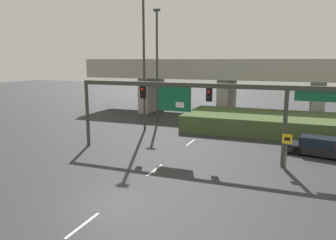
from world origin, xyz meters
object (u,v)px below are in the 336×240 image
(speed_limit_sign, at_px, (287,147))
(highway_light_pole_far, at_px, (157,64))
(parked_sedan_near_right, at_px, (320,147))
(highway_light_pole_near, at_px, (144,43))
(signal_gantry, at_px, (190,96))

(speed_limit_sign, xyz_separation_m, highway_light_pole_far, (-14.33, 12.58, 4.99))
(speed_limit_sign, xyz_separation_m, parked_sedan_near_right, (2.25, 4.75, -0.99))
(speed_limit_sign, xyz_separation_m, highway_light_pole_near, (-13.92, 8.37, 7.09))
(highway_light_pole_far, relative_size, parked_sedan_near_right, 2.49)
(speed_limit_sign, distance_m, highway_light_pole_far, 19.71)
(speed_limit_sign, distance_m, highway_light_pole_near, 17.72)
(speed_limit_sign, height_order, highway_light_pole_far, highway_light_pole_far)
(speed_limit_sign, relative_size, parked_sedan_near_right, 0.50)
(parked_sedan_near_right, bearing_deg, highway_light_pole_near, 180.00)
(signal_gantry, relative_size, highway_light_pole_near, 1.12)
(highway_light_pole_near, height_order, parked_sedan_near_right, highway_light_pole_near)
(signal_gantry, distance_m, highway_light_pole_near, 11.05)
(signal_gantry, height_order, parked_sedan_near_right, signal_gantry)
(speed_limit_sign, bearing_deg, signal_gantry, 171.31)
(signal_gantry, xyz_separation_m, speed_limit_sign, (6.82, -1.04, -2.85))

